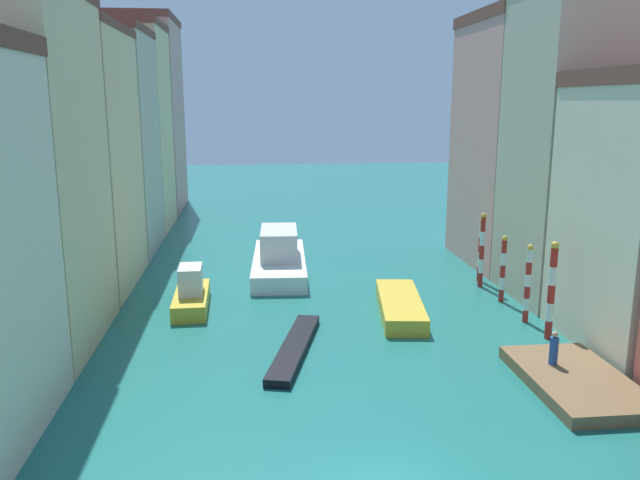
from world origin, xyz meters
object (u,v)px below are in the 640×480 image
at_px(mooring_pole_0, 552,289).
at_px(mooring_pole_4, 481,249).
at_px(vaporetto_white, 279,257).
at_px(mooring_pole_3, 482,249).
at_px(motorboat_1, 191,294).
at_px(mooring_pole_1, 528,283).
at_px(person_on_dock, 554,349).
at_px(mooring_pole_2, 503,268).
at_px(waterfront_dock, 576,381).
at_px(gondola_black, 295,347).
at_px(motorboat_0, 400,306).

bearing_deg(mooring_pole_0, mooring_pole_4, 88.86).
bearing_deg(mooring_pole_0, vaporetto_white, 132.42).
xyz_separation_m(mooring_pole_3, motorboat_1, (-17.70, -2.33, -1.59)).
distance_m(mooring_pole_1, mooring_pole_4, 7.85).
distance_m(mooring_pole_0, mooring_pole_4, 10.26).
bearing_deg(person_on_dock, mooring_pole_2, 80.07).
relative_size(person_on_dock, mooring_pole_4, 0.35).
xyz_separation_m(waterfront_dock, gondola_black, (-11.16, 5.04, -0.07)).
bearing_deg(motorboat_1, mooring_pole_4, 11.06).
relative_size(person_on_dock, mooring_pole_2, 0.37).
xyz_separation_m(person_on_dock, mooring_pole_0, (1.82, 4.19, 1.30)).
bearing_deg(mooring_pole_1, mooring_pole_0, -87.34).
distance_m(person_on_dock, motorboat_1, 19.42).
height_order(mooring_pole_1, gondola_black, mooring_pole_1).
xyz_separation_m(mooring_pole_3, vaporetto_white, (-12.43, 4.75, -1.33)).
distance_m(mooring_pole_0, mooring_pole_1, 2.43).
height_order(mooring_pole_0, mooring_pole_3, mooring_pole_0).
bearing_deg(mooring_pole_0, mooring_pole_3, 91.11).
bearing_deg(vaporetto_white, mooring_pole_0, -47.58).
distance_m(mooring_pole_3, motorboat_0, 7.95).
bearing_deg(mooring_pole_0, gondola_black, -178.44).
height_order(mooring_pole_4, motorboat_0, mooring_pole_4).
bearing_deg(person_on_dock, gondola_black, 160.20).
relative_size(person_on_dock, motorboat_1, 0.26).
distance_m(mooring_pole_2, mooring_pole_3, 3.16).
relative_size(gondola_black, motorboat_0, 1.06).
distance_m(person_on_dock, mooring_pole_3, 13.40).
distance_m(person_on_dock, vaporetto_white, 20.97).
relative_size(mooring_pole_0, vaporetto_white, 0.45).
xyz_separation_m(waterfront_dock, mooring_pole_2, (1.31, 11.30, 1.75)).
distance_m(gondola_black, motorboat_0, 7.80).
height_order(person_on_dock, mooring_pole_3, mooring_pole_3).
xyz_separation_m(mooring_pole_2, vaporetto_white, (-12.56, 7.88, -0.94)).
bearing_deg(mooring_pole_1, gondola_black, -167.51).
bearing_deg(mooring_pole_2, mooring_pole_1, -91.10).
distance_m(mooring_pole_3, mooring_pole_4, 1.29).
bearing_deg(waterfront_dock, mooring_pole_2, 83.41).
xyz_separation_m(mooring_pole_0, motorboat_1, (-17.87, 6.71, -1.69)).
relative_size(mooring_pole_0, mooring_pole_2, 1.24).
xyz_separation_m(waterfront_dock, motorboat_1, (-16.52, 12.09, 0.55)).
bearing_deg(waterfront_dock, person_on_dock, 111.40).
distance_m(person_on_dock, mooring_pole_4, 14.61).
bearing_deg(gondola_black, mooring_pole_2, 26.66).
xyz_separation_m(motorboat_0, motorboat_1, (-11.50, 2.24, 0.37)).
bearing_deg(motorboat_0, vaporetto_white, 123.74).
bearing_deg(vaporetto_white, mooring_pole_3, -20.90).
bearing_deg(motorboat_1, motorboat_0, -11.04).
height_order(waterfront_dock, mooring_pole_4, mooring_pole_4).
xyz_separation_m(mooring_pole_0, vaporetto_white, (-12.60, 13.79, -1.43)).
xyz_separation_m(gondola_black, motorboat_0, (6.14, 4.81, 0.25)).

